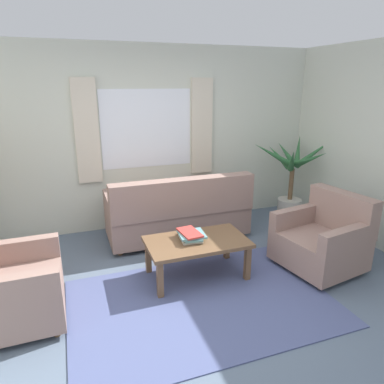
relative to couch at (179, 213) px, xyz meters
The scene contains 10 objects.
ground_plane 1.59m from the couch, 99.25° to the right, with size 6.24×6.24×0.00m, color slate.
wall_back 1.21m from the couch, 108.84° to the left, with size 5.32×0.12×2.60m, color beige.
window_with_curtains 1.28m from the couch, 111.07° to the left, with size 1.98×0.07×1.40m.
area_rug 1.59m from the couch, 99.25° to the right, with size 2.54×1.70×0.01m, color #4C5684.
couch is the anchor object (origin of this frame).
armchair_left 2.32m from the couch, 148.57° to the right, with size 0.83×0.85×0.88m.
armchair_right 1.88m from the couch, 45.15° to the right, with size 0.95×0.96×0.88m.
coffee_table 1.05m from the couch, 96.61° to the right, with size 1.10×0.64×0.44m.
book_stack_on_table 1.01m from the couch, 100.03° to the right, with size 0.30×0.36×0.09m.
potted_plant 1.92m from the couch, ahead, with size 1.30×1.03×1.29m.
Camera 1 is at (-1.10, -2.77, 2.08)m, focal length 32.82 mm.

